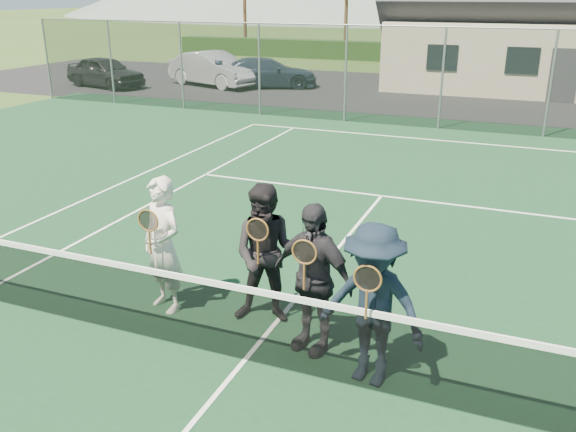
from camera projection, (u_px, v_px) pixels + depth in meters
name	position (u px, v px, depth m)	size (l,w,h in m)	color
ground	(464.00, 97.00, 24.32)	(220.00, 220.00, 0.00)	#314C1B
court_surface	(245.00, 361.00, 6.94)	(30.00, 30.00, 0.02)	#14381E
tarmac_carpark	(367.00, 91.00, 25.73)	(40.00, 12.00, 0.01)	black
hedge_row	(492.00, 55.00, 34.55)	(40.00, 1.20, 1.10)	black
car_a	(105.00, 72.00, 26.61)	(1.56, 3.88, 1.32)	black
car_b	(214.00, 69.00, 26.89)	(1.57, 4.49, 1.48)	#9A9DA3
car_c	(267.00, 73.00, 26.56)	(1.78, 4.37, 1.27)	#1B2636
court_markings	(245.00, 360.00, 6.93)	(11.03, 23.83, 0.01)	white
tennis_net	(244.00, 320.00, 6.75)	(11.68, 0.08, 1.10)	slate
perimeter_fence	(442.00, 79.00, 18.14)	(30.07, 0.07, 3.02)	slate
player_a	(163.00, 245.00, 7.78)	(0.77, 0.64, 1.80)	white
player_b	(267.00, 255.00, 7.50)	(1.02, 0.88, 1.80)	black
player_c	(312.00, 278.00, 6.89)	(1.13, 0.71, 1.80)	#242328
player_d	(373.00, 305.00, 6.29)	(1.26, 0.85, 1.80)	black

